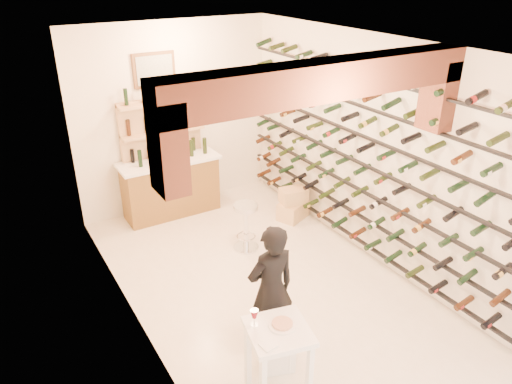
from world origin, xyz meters
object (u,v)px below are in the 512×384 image
Objects in this scene: chrome_barstool at (246,224)px; white_stool at (277,349)px; crate_lower at (293,210)px; person at (271,290)px; back_counter at (171,185)px; wine_rack at (362,159)px; tasting_table at (278,341)px.

white_stool is at bearing -112.00° from chrome_barstool.
white_stool is 0.84× the size of crate_lower.
crate_lower is (1.99, 2.40, -0.64)m from person.
white_stool is at bearing -95.52° from back_counter.
tasting_table is (-2.43, -1.61, -0.85)m from wine_rack.
tasting_table is 2.83m from chrome_barstool.
wine_rack is 1.98m from crate_lower.
wine_rack is 2.46m from person.
crate_lower is at bearing -36.24° from back_counter.
back_counter is 2.14m from crate_lower.
tasting_table is at bearing -98.01° from back_counter.
tasting_table is (-0.60, -4.26, 0.17)m from back_counter.
back_counter is 1.76m from chrome_barstool.
tasting_table is at bearing 64.04° from person.
white_stool is (-2.21, -1.27, -1.33)m from wine_rack.
white_stool is 0.27× the size of person.
white_stool reaches higher than crate_lower.
back_counter is at bearing 94.67° from tasting_table.
back_counter is at bearing 84.48° from white_stool.
crate_lower is at bearing -128.76° from person.
crate_lower is at bearing 95.34° from wine_rack.
back_counter is (-1.83, 2.65, -1.02)m from wine_rack.
person is (-0.29, -3.64, 0.26)m from back_counter.
chrome_barstool is at bearing 79.15° from tasting_table.
white_stool is at bearing -127.90° from crate_lower.
back_counter is at bearing 124.66° from wine_rack.
tasting_table is at bearing -127.32° from crate_lower.
crate_lower is at bearing 52.10° from white_stool.
back_counter is 4.31m from tasting_table.
crate_lower is (1.17, 0.43, -0.28)m from chrome_barstool.
wine_rack is 5.50× the size of tasting_table.
person reaches higher than back_counter.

